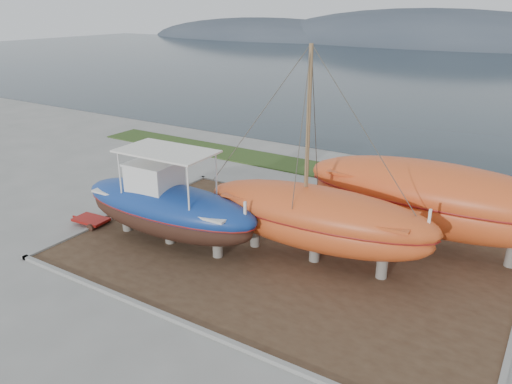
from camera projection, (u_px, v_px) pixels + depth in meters
The scene contains 10 objects.
ground at pixel (229, 299), 18.32m from camera, with size 140.00×140.00×0.00m, color gray.
dirt_patch at pixel (283, 255), 21.47m from camera, with size 18.00×12.00×0.06m, color #422D1E.
curb_frame at pixel (283, 254), 21.45m from camera, with size 18.60×12.60×0.15m, color gray, non-canonical shape.
grass_strip at pixel (375, 180), 30.55m from camera, with size 44.00×3.00×0.08m, color #284219.
sea at pixel (502, 76), 73.62m from camera, with size 260.00×100.00×0.04m, color #17252E, non-canonical shape.
blue_caique at pixel (167, 198), 21.79m from camera, with size 9.03×2.82×4.34m, color navy, non-canonical shape.
white_dinghy at pixel (173, 201), 25.59m from camera, with size 4.00×1.50×1.20m, color white, non-canonical shape.
orange_sailboat at pixel (319, 161), 19.42m from camera, with size 9.87×2.91×8.77m, color #D04E20, non-canonical shape.
orange_bare_hull at pixel (433, 208), 21.50m from camera, with size 11.44×3.43×3.75m, color #D04E20, non-canonical shape.
red_trailer at pixel (91, 222), 24.40m from camera, with size 2.47×1.24×0.35m, color maroon, non-canonical shape.
Camera 1 is at (9.22, -12.76, 10.21)m, focal length 35.00 mm.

